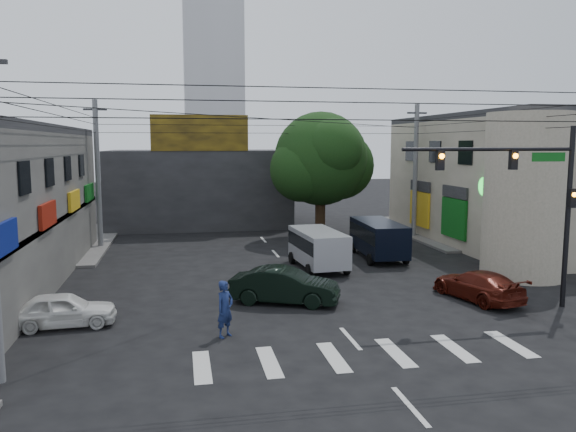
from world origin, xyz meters
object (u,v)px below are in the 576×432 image
object	(u,v)px
street_tree	(321,159)
traffic_gantry	(531,187)
utility_pole_far_left	(98,175)
maroon_sedan	(477,285)
traffic_officer	(225,309)
navy_van	(378,240)
white_compact	(63,310)
dark_sedan	(285,286)
silver_minivan	(318,250)
utility_pole_far_right	(415,172)

from	to	relation	value
street_tree	traffic_gantry	xyz separation A→B (m)	(3.82, -18.00, -0.64)
traffic_gantry	street_tree	bearing A→B (deg)	101.99
street_tree	utility_pole_far_left	bearing A→B (deg)	-176.05
maroon_sedan	traffic_gantry	bearing A→B (deg)	114.01
maroon_sedan	traffic_officer	distance (m)	11.06
navy_van	street_tree	bearing A→B (deg)	14.26
utility_pole_far_left	white_compact	xyz separation A→B (m)	(0.79, -15.84, -3.98)
dark_sedan	traffic_officer	world-z (taller)	traffic_officer
maroon_sedan	silver_minivan	xyz separation A→B (m)	(-5.14, 6.98, 0.38)
utility_pole_far_left	dark_sedan	size ratio (longest dim) A/B	1.96
utility_pole_far_left	silver_minivan	world-z (taller)	utility_pole_far_left
traffic_gantry	traffic_officer	world-z (taller)	traffic_gantry
utility_pole_far_right	white_compact	bearing A→B (deg)	-141.92
street_tree	silver_minivan	distance (m)	10.75
white_compact	traffic_officer	distance (m)	6.02
street_tree	dark_sedan	size ratio (longest dim) A/B	1.85
maroon_sedan	street_tree	bearing A→B (deg)	-93.98
traffic_gantry	traffic_officer	bearing A→B (deg)	-175.23
dark_sedan	utility_pole_far_left	bearing A→B (deg)	54.79
traffic_gantry	utility_pole_far_right	distance (m)	17.21
street_tree	traffic_officer	size ratio (longest dim) A/B	4.49
street_tree	white_compact	xyz separation A→B (m)	(-13.71, -16.84, -4.85)
traffic_gantry	silver_minivan	distance (m)	11.30
utility_pole_far_right	street_tree	bearing A→B (deg)	171.25
navy_van	utility_pole_far_left	bearing A→B (deg)	70.65
utility_pole_far_right	traffic_officer	xyz separation A→B (m)	(-14.61, -18.00, -3.63)
traffic_gantry	white_compact	world-z (taller)	traffic_gantry
dark_sedan	navy_van	size ratio (longest dim) A/B	0.88
silver_minivan	maroon_sedan	bearing A→B (deg)	-147.67
street_tree	dark_sedan	distance (m)	16.99
silver_minivan	utility_pole_far_left	bearing A→B (deg)	50.78
dark_sedan	navy_van	world-z (taller)	navy_van
traffic_gantry	maroon_sedan	bearing A→B (deg)	127.12
utility_pole_far_left	navy_van	bearing A→B (deg)	-21.76
navy_van	white_compact	bearing A→B (deg)	124.11
street_tree	white_compact	distance (m)	22.25
traffic_gantry	traffic_officer	distance (m)	12.58
dark_sedan	maroon_sedan	world-z (taller)	dark_sedan
dark_sedan	traffic_officer	size ratio (longest dim) A/B	2.42
traffic_gantry	maroon_sedan	world-z (taller)	traffic_gantry
street_tree	dark_sedan	world-z (taller)	street_tree
maroon_sedan	navy_van	world-z (taller)	navy_van
street_tree	silver_minivan	size ratio (longest dim) A/B	1.80
utility_pole_far_left	maroon_sedan	world-z (taller)	utility_pole_far_left
traffic_officer	traffic_gantry	bearing A→B (deg)	-37.87
utility_pole_far_right	traffic_officer	size ratio (longest dim) A/B	4.75
utility_pole_far_left	white_compact	size ratio (longest dim) A/B	2.46
utility_pole_far_left	traffic_gantry	bearing A→B (deg)	-42.86
traffic_gantry	silver_minivan	size ratio (longest dim) A/B	1.49
traffic_officer	utility_pole_far_right	bearing A→B (deg)	8.29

